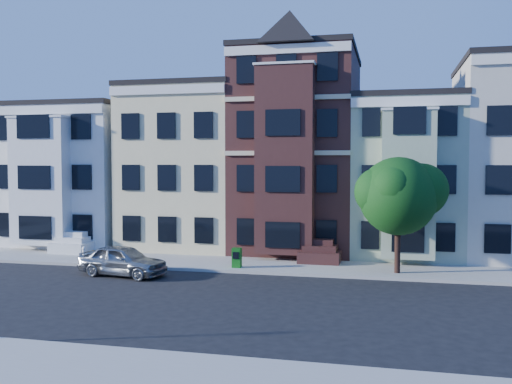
% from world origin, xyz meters
% --- Properties ---
extents(ground, '(120.00, 120.00, 0.00)m').
position_xyz_m(ground, '(0.00, 0.00, 0.00)').
color(ground, black).
extents(far_sidewalk, '(60.00, 4.00, 0.15)m').
position_xyz_m(far_sidewalk, '(0.00, 8.00, 0.07)').
color(far_sidewalk, '#9E9B93').
rests_on(far_sidewalk, ground).
extents(near_sidewalk, '(60.00, 4.00, 0.15)m').
position_xyz_m(near_sidewalk, '(0.00, -8.00, 0.07)').
color(near_sidewalk, '#9E9B93').
rests_on(near_sidewalk, ground).
extents(house_white, '(8.00, 9.00, 9.00)m').
position_xyz_m(house_white, '(-15.00, 14.50, 4.50)').
color(house_white, white).
rests_on(house_white, ground).
extents(house_yellow, '(7.00, 9.00, 10.00)m').
position_xyz_m(house_yellow, '(-7.00, 14.50, 5.00)').
color(house_yellow, beige).
rests_on(house_yellow, ground).
extents(house_brown, '(7.00, 9.00, 12.00)m').
position_xyz_m(house_brown, '(0.00, 14.50, 6.00)').
color(house_brown, '#3A1B19').
rests_on(house_brown, ground).
extents(house_green, '(6.00, 9.00, 9.00)m').
position_xyz_m(house_green, '(6.50, 14.50, 4.50)').
color(house_green, '#99A98E').
rests_on(house_green, ground).
extents(street_tree, '(7.15, 7.15, 6.92)m').
position_xyz_m(street_tree, '(5.96, 7.23, 3.61)').
color(street_tree, '#124D12').
rests_on(street_tree, far_sidewalk).
extents(parked_car, '(4.63, 2.46, 1.50)m').
position_xyz_m(parked_car, '(-6.97, 4.21, 0.75)').
color(parked_car, gray).
rests_on(parked_car, ground).
extents(newspaper_box, '(0.45, 0.40, 0.99)m').
position_xyz_m(newspaper_box, '(-1.96, 6.82, 0.65)').
color(newspaper_box, '#125F17').
rests_on(newspaper_box, far_sidewalk).
extents(fire_hydrant, '(0.26, 0.26, 0.69)m').
position_xyz_m(fire_hydrant, '(-10.24, 6.30, 0.49)').
color(fire_hydrant, silver).
rests_on(fire_hydrant, far_sidewalk).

